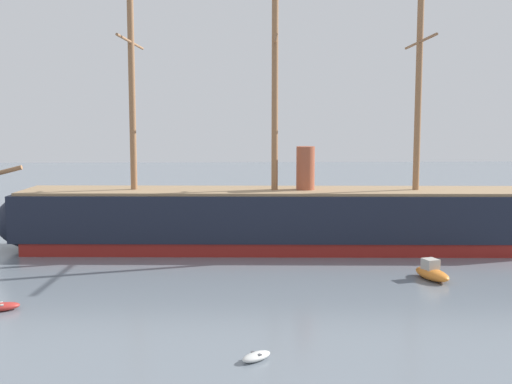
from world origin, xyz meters
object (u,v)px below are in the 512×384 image
Objects in this scene: motorboat_alongside_stern at (432,273)px; dinghy_distant_centre at (259,227)px; dinghy_near_centre at (256,356)px; tall_ship at (274,218)px; motorboat_far_left at (28,240)px; dinghy_mid_left at (2,307)px.

dinghy_distant_centre is at bearing 118.42° from motorboat_alongside_stern.
motorboat_alongside_stern reaches higher than dinghy_distant_centre.
tall_ship is at bearing 84.33° from dinghy_near_centre.
tall_ship is 14.15× the size of motorboat_alongside_stern.
tall_ship is 14.12× the size of motorboat_far_left.
tall_ship is 30.31× the size of dinghy_near_centre.
dinghy_mid_left is 0.60× the size of motorboat_far_left.
motorboat_alongside_stern is 2.49× the size of dinghy_distant_centre.
motorboat_alongside_stern is 48.71m from motorboat_far_left.
motorboat_alongside_stern is at bearing -45.65° from tall_ship.
dinghy_mid_left is at bearing 150.45° from dinghy_near_centre.
dinghy_mid_left reaches higher than dinghy_distant_centre.
dinghy_distant_centre is (2.30, 49.85, -0.04)m from dinghy_near_centre.
motorboat_far_left is (-45.11, 18.40, 0.00)m from motorboat_alongside_stern.
dinghy_near_centre is at bearing -131.41° from motorboat_alongside_stern.
tall_ship is 34.14m from dinghy_mid_left.
motorboat_far_left is 2.50× the size of dinghy_distant_centre.
dinghy_near_centre is 27.44m from motorboat_alongside_stern.
motorboat_alongside_stern is at bearing 48.59° from dinghy_near_centre.
dinghy_mid_left is 39.86m from motorboat_alongside_stern.
motorboat_far_left reaches higher than dinghy_near_centre.
motorboat_far_left is at bearing -159.61° from dinghy_distant_centre.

